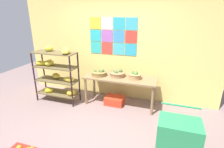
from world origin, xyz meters
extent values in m
plane|color=slate|center=(0.00, 0.00, 0.00)|extent=(9.37, 9.37, 0.00)
cube|color=#E9CC6C|center=(0.00, 1.72, 1.42)|extent=(5.16, 0.06, 2.85)
cube|color=gold|center=(-0.54, 1.68, 1.94)|extent=(0.29, 0.01, 0.29)
cube|color=#F2D5CA|center=(-0.23, 1.68, 1.94)|extent=(0.29, 0.01, 0.29)
cube|color=teal|center=(0.09, 1.68, 1.94)|extent=(0.29, 0.01, 0.29)
cube|color=teal|center=(0.40, 1.68, 1.94)|extent=(0.29, 0.01, 0.29)
cube|color=#28AEB5|center=(-0.54, 1.68, 1.62)|extent=(0.29, 0.01, 0.29)
cube|color=#9653A5|center=(-0.23, 1.68, 1.62)|extent=(0.29, 0.01, 0.29)
cube|color=#3682C1|center=(0.09, 1.68, 1.62)|extent=(0.29, 0.01, 0.29)
cube|color=red|center=(0.40, 1.68, 1.62)|extent=(0.29, 0.01, 0.29)
cube|color=#2FB2AC|center=(-0.54, 1.68, 1.31)|extent=(0.29, 0.01, 0.29)
cube|color=#C83930|center=(-0.23, 1.68, 1.31)|extent=(0.29, 0.01, 0.29)
cube|color=#3CA9B6|center=(0.09, 1.68, 1.31)|extent=(0.29, 0.01, 0.29)
cube|color=teal|center=(0.40, 1.68, 1.31)|extent=(0.29, 0.01, 0.29)
cylinder|color=black|center=(-1.85, 0.75, 0.64)|extent=(0.04, 0.04, 1.29)
cylinder|color=black|center=(-0.79, 0.75, 0.64)|extent=(0.04, 0.04, 1.29)
cylinder|color=black|center=(-1.85, 1.12, 0.64)|extent=(0.04, 0.04, 1.29)
cylinder|color=black|center=(-0.79, 1.12, 0.64)|extent=(0.04, 0.04, 1.29)
cube|color=brown|center=(-1.32, 0.94, 0.21)|extent=(1.09, 0.41, 0.03)
ellipsoid|color=yellow|center=(-1.53, 0.85, 0.29)|extent=(0.25, 0.22, 0.12)
ellipsoid|color=yellow|center=(-0.90, 0.89, 0.30)|extent=(0.28, 0.27, 0.14)
cube|color=brown|center=(-1.32, 0.94, 0.57)|extent=(1.09, 0.41, 0.02)
ellipsoid|color=gold|center=(-0.97, 0.93, 0.64)|extent=(0.28, 0.18, 0.11)
ellipsoid|color=gold|center=(-0.93, 0.90, 0.64)|extent=(0.25, 0.16, 0.13)
ellipsoid|color=yellow|center=(-1.39, 1.01, 0.65)|extent=(0.31, 0.29, 0.14)
cube|color=brown|center=(-1.32, 0.94, 0.92)|extent=(1.09, 0.41, 0.02)
ellipsoid|color=gold|center=(-1.49, 0.94, 1.00)|extent=(0.20, 0.27, 0.14)
ellipsoid|color=yellow|center=(-1.57, 1.02, 0.99)|extent=(0.19, 0.32, 0.12)
ellipsoid|color=yellow|center=(-1.71, 0.90, 0.99)|extent=(0.31, 0.25, 0.11)
cube|color=brown|center=(-1.32, 0.94, 1.27)|extent=(1.09, 0.41, 0.02)
ellipsoid|color=yellow|center=(-1.50, 1.00, 1.36)|extent=(0.26, 0.25, 0.15)
ellipsoid|color=gold|center=(-0.94, 0.84, 1.34)|extent=(0.26, 0.33, 0.11)
ellipsoid|color=yellow|center=(-0.95, 0.90, 1.36)|extent=(0.29, 0.26, 0.15)
cube|color=olive|center=(0.27, 1.24, 0.70)|extent=(1.74, 0.63, 0.04)
cylinder|color=olive|center=(-0.55, 0.99, 0.34)|extent=(0.06, 0.06, 0.68)
cylinder|color=olive|center=(1.08, 0.99, 0.34)|extent=(0.06, 0.06, 0.68)
cylinder|color=#7D6345|center=(-0.55, 1.49, 0.34)|extent=(0.06, 0.06, 0.68)
cylinder|color=olive|center=(1.08, 1.49, 0.34)|extent=(0.06, 0.06, 0.68)
cylinder|color=olive|center=(-0.27, 1.20, 0.77)|extent=(0.37, 0.37, 0.09)
torus|color=olive|center=(-0.27, 1.20, 0.81)|extent=(0.39, 0.39, 0.02)
sphere|color=#456422|center=(-0.37, 1.20, 0.82)|extent=(0.07, 0.07, 0.07)
sphere|color=#52602B|center=(-0.22, 1.21, 0.82)|extent=(0.09, 0.09, 0.09)
sphere|color=#426436|center=(-0.19, 1.25, 0.83)|extent=(0.08, 0.08, 0.08)
sphere|color=#3F5C27|center=(-0.26, 1.22, 0.83)|extent=(0.08, 0.08, 0.08)
cylinder|color=#A87D4F|center=(0.61, 1.25, 0.78)|extent=(0.28, 0.28, 0.11)
torus|color=#AC814A|center=(0.61, 1.25, 0.83)|extent=(0.31, 0.31, 0.02)
sphere|color=#3B6E2F|center=(0.59, 1.27, 0.84)|extent=(0.09, 0.09, 0.09)
sphere|color=#43702C|center=(0.63, 1.25, 0.84)|extent=(0.09, 0.09, 0.09)
sphere|color=#4A6C2A|center=(0.64, 1.24, 0.84)|extent=(0.09, 0.09, 0.09)
sphere|color=#3F612F|center=(0.64, 1.28, 0.85)|extent=(0.09, 0.09, 0.09)
sphere|color=#45602E|center=(0.57, 1.30, 0.85)|extent=(0.08, 0.08, 0.08)
cylinder|color=#98704B|center=(0.18, 1.28, 0.77)|extent=(0.36, 0.36, 0.10)
torus|color=#926A45|center=(0.18, 1.28, 0.82)|extent=(0.38, 0.38, 0.03)
sphere|color=#45672D|center=(0.15, 1.27, 0.83)|extent=(0.09, 0.09, 0.09)
sphere|color=#535C29|center=(0.10, 1.32, 0.83)|extent=(0.07, 0.07, 0.07)
sphere|color=#415D29|center=(0.24, 1.35, 0.84)|extent=(0.10, 0.10, 0.10)
sphere|color=#406A24|center=(0.17, 1.24, 0.83)|extent=(0.08, 0.08, 0.08)
sphere|color=#526334|center=(0.15, 1.26, 0.84)|extent=(0.10, 0.10, 0.10)
cube|color=red|center=(0.13, 1.20, 0.10)|extent=(0.46, 0.35, 0.19)
sphere|color=orange|center=(-0.74, -0.95, 0.20)|extent=(0.08, 0.08, 0.08)
sphere|color=black|center=(1.33, -0.08, 0.04)|extent=(0.08, 0.08, 0.08)
cube|color=#27884F|center=(1.58, -0.25, 0.53)|extent=(0.61, 0.43, 0.39)
cylinder|color=#27884F|center=(1.58, 0.00, 0.84)|extent=(0.58, 0.03, 0.03)
camera|label=1|loc=(1.34, -2.61, 2.19)|focal=28.47mm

